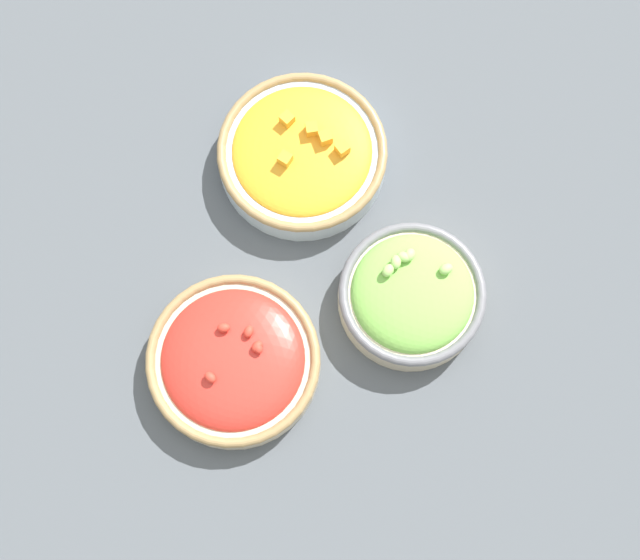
# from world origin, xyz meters

# --- Properties ---
(ground_plane) EXTENTS (3.00, 3.00, 0.00)m
(ground_plane) POSITION_xyz_m (0.00, 0.00, 0.00)
(ground_plane) COLOR #4C5156
(bowl_cherry_tomatoes) EXTENTS (0.21, 0.21, 0.06)m
(bowl_cherry_tomatoes) POSITION_xyz_m (0.08, -0.12, 0.03)
(bowl_cherry_tomatoes) COLOR beige
(bowl_cherry_tomatoes) RESTS_ON ground_plane
(bowl_lettuce) EXTENTS (0.18, 0.18, 0.07)m
(bowl_lettuce) POSITION_xyz_m (0.03, 0.11, 0.03)
(bowl_lettuce) COLOR beige
(bowl_lettuce) RESTS_ON ground_plane
(bowl_squash) EXTENTS (0.22, 0.22, 0.07)m
(bowl_squash) POSITION_xyz_m (-0.17, 0.00, 0.03)
(bowl_squash) COLOR #B2C1CC
(bowl_squash) RESTS_ON ground_plane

